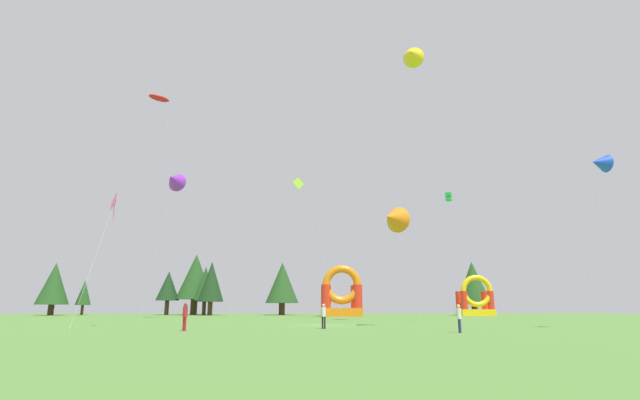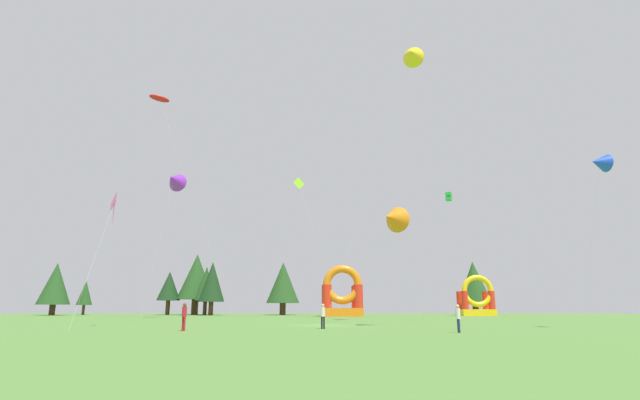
% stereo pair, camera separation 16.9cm
% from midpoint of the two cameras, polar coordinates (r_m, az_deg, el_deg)
% --- Properties ---
extents(ground_plane, '(120.00, 120.00, 0.00)m').
position_cam_midpoint_polar(ground_plane, '(38.25, 0.25, -15.07)').
color(ground_plane, '#548438').
extents(kite_pink_diamond, '(1.19, 4.04, 9.63)m').
position_cam_midpoint_polar(kite_pink_diamond, '(38.29, -23.60, -0.42)').
color(kite_pink_diamond, '#EA599E').
rests_on(kite_pink_diamond, ground_plane).
extents(kite_orange_delta, '(3.29, 2.84, 9.06)m').
position_cam_midpoint_polar(kite_orange_delta, '(36.08, 8.95, -2.20)').
color(kite_orange_delta, orange).
rests_on(kite_orange_delta, ground_plane).
extents(kite_blue_delta, '(1.36, 4.23, 11.73)m').
position_cam_midpoint_polar(kite_blue_delta, '(37.31, 31.09, 3.94)').
color(kite_blue_delta, blue).
rests_on(kite_blue_delta, ground_plane).
extents(kite_purple_delta, '(4.40, 2.73, 18.24)m').
position_cam_midpoint_polar(kite_purple_delta, '(61.39, -17.31, 2.36)').
color(kite_purple_delta, purple).
rests_on(kite_purple_delta, ground_plane).
extents(kite_lime_diamond, '(7.11, 2.10, 19.76)m').
position_cam_midpoint_polar(kite_lime_diamond, '(69.13, -2.59, 1.86)').
color(kite_lime_diamond, '#8CD826').
rests_on(kite_lime_diamond, ground_plane).
extents(kite_yellow_delta, '(10.01, 4.70, 27.02)m').
position_cam_midpoint_polar(kite_yellow_delta, '(49.22, 11.29, 17.06)').
color(kite_yellow_delta, yellow).
rests_on(kite_yellow_delta, ground_plane).
extents(kite_green_box, '(3.47, 2.33, 12.35)m').
position_cam_midpoint_polar(kite_green_box, '(47.36, 15.55, 0.34)').
color(kite_green_box, green).
rests_on(kite_green_box, ground_plane).
extents(kite_red_parafoil, '(10.73, 4.90, 26.79)m').
position_cam_midpoint_polar(kite_red_parafoil, '(61.43, -18.95, 11.62)').
color(kite_red_parafoil, red).
rests_on(kite_red_parafoil, ground_plane).
extents(person_midfield, '(0.36, 0.36, 1.65)m').
position_cam_midpoint_polar(person_midfield, '(32.37, 0.51, -13.75)').
color(person_midfield, black).
rests_on(person_midfield, ground_plane).
extents(person_left_edge, '(0.41, 0.41, 1.70)m').
position_cam_midpoint_polar(person_left_edge, '(30.85, -16.11, -13.25)').
color(person_left_edge, '#B21E26').
rests_on(person_left_edge, ground_plane).
extents(person_near_camera, '(0.29, 0.29, 1.59)m').
position_cam_midpoint_polar(person_near_camera, '(28.79, 16.69, -13.41)').
color(person_near_camera, navy).
rests_on(person_near_camera, ground_plane).
extents(inflatable_red_slide, '(5.92, 4.95, 7.34)m').
position_cam_midpoint_polar(inflatable_red_slide, '(69.94, 2.79, -11.87)').
color(inflatable_red_slide, orange).
rests_on(inflatable_red_slide, ground_plane).
extents(inflatable_yellow_castle, '(5.04, 3.51, 6.13)m').
position_cam_midpoint_polar(inflatable_yellow_castle, '(76.70, 18.67, -11.64)').
color(inflatable_yellow_castle, yellow).
rests_on(inflatable_yellow_castle, ground_plane).
extents(tree_row_0, '(5.09, 5.09, 8.50)m').
position_cam_midpoint_polar(tree_row_0, '(89.56, -29.58, -8.89)').
color(tree_row_0, '#4C331E').
rests_on(tree_row_0, ground_plane).
extents(tree_row_1, '(2.53, 2.53, 5.78)m').
position_cam_midpoint_polar(tree_row_1, '(90.72, -26.72, -10.11)').
color(tree_row_1, '#4C331E').
rests_on(tree_row_1, ground_plane).
extents(tree_row_2, '(3.94, 3.94, 7.32)m').
position_cam_midpoint_polar(tree_row_2, '(85.60, -17.90, -9.99)').
color(tree_row_2, '#4C331E').
rests_on(tree_row_2, ground_plane).
extents(tree_row_3, '(6.33, 6.33, 10.41)m').
position_cam_midpoint_polar(tree_row_3, '(85.35, -14.81, -9.06)').
color(tree_row_3, '#4C331E').
rests_on(tree_row_3, ground_plane).
extents(tree_row_4, '(3.48, 3.48, 7.99)m').
position_cam_midpoint_polar(tree_row_4, '(81.69, -13.70, -9.91)').
color(tree_row_4, '#4C331E').
rests_on(tree_row_4, ground_plane).
extents(tree_row_5, '(4.24, 4.24, 8.70)m').
position_cam_midpoint_polar(tree_row_5, '(80.48, -12.99, -9.72)').
color(tree_row_5, '#4C331E').
rests_on(tree_row_5, ground_plane).
extents(tree_row_6, '(5.62, 5.62, 8.83)m').
position_cam_midpoint_polar(tree_row_6, '(81.19, -4.48, -10.05)').
color(tree_row_6, '#4C331E').
rests_on(tree_row_6, ground_plane).
extents(tree_row_7, '(5.45, 5.45, 9.04)m').
position_cam_midpoint_polar(tree_row_7, '(85.93, 18.33, -9.47)').
color(tree_row_7, '#4C331E').
rests_on(tree_row_7, ground_plane).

